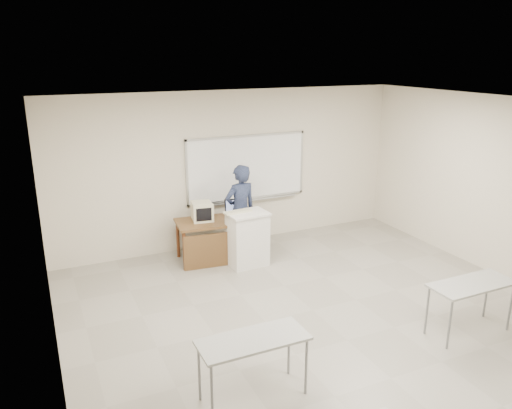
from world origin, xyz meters
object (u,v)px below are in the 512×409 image
instructor_desk (220,232)px  keyboard (238,212)px  mouse (244,214)px  podium (247,239)px  whiteboard (247,169)px  laptop (235,212)px  crt_monitor (202,211)px  presenter (240,211)px

instructor_desk → keyboard: size_ratio=2.98×
mouse → podium: bearing=-117.3°
instructor_desk → mouse: size_ratio=17.08×
whiteboard → podium: 1.60m
laptop → keyboard: (-0.17, -0.56, 0.18)m
instructor_desk → keyboard: 0.57m
podium → keyboard: keyboard is taller
crt_monitor → presenter: bearing=-0.2°
whiteboard → presenter: bearing=-123.0°
whiteboard → podium: size_ratio=2.53×
presenter → laptop: bearing=-77.0°
keyboard → presenter: (0.23, 0.42, -0.13)m
podium → laptop: size_ratio=2.67×
whiteboard → keyboard: size_ratio=4.95×
podium → whiteboard: bearing=63.0°
whiteboard → mouse: size_ratio=28.42×
keyboard → presenter: size_ratio=0.29×
laptop → presenter: bearing=-56.2°
whiteboard → podium: whiteboard is taller
instructor_desk → keyboard: bearing=-46.1°
instructor_desk → crt_monitor: crt_monitor is taller
whiteboard → laptop: bearing=-133.1°
whiteboard → instructor_desk: 1.50m
whiteboard → instructor_desk: whiteboard is taller
whiteboard → presenter: 0.99m
instructor_desk → presenter: 0.57m
instructor_desk → presenter: presenter is taller
crt_monitor → presenter: presenter is taller
crt_monitor → keyboard: 0.71m
instructor_desk → podium: (0.38, -0.37, -0.06)m
instructor_desk → podium: 0.53m
instructor_desk → laptop: size_ratio=4.06×
whiteboard → keyboard: whiteboard is taller
instructor_desk → crt_monitor: size_ratio=3.63×
podium → mouse: podium is taller
whiteboard → instructor_desk: size_ratio=1.66×
instructor_desk → mouse: bearing=22.2°
crt_monitor → presenter: 0.72m
mouse → presenter: bearing=-171.1°
instructor_desk → laptop: (0.40, 0.27, 0.26)m
crt_monitor → mouse: 0.82m
podium → mouse: (0.17, 0.53, 0.27)m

